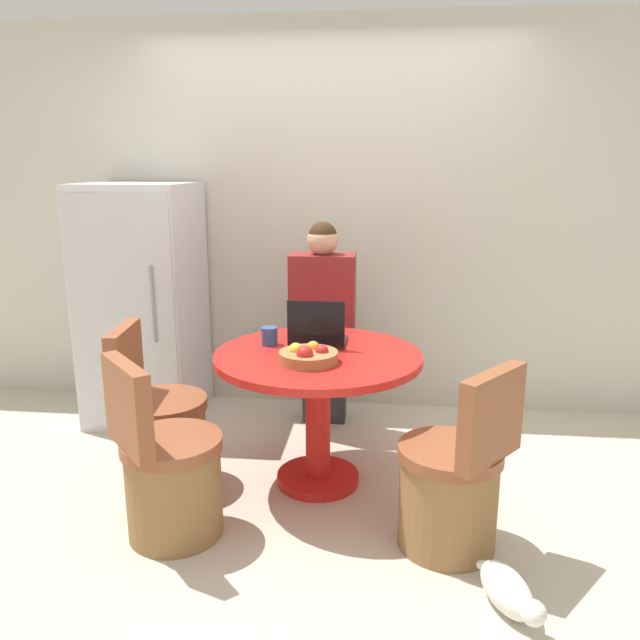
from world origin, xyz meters
name	(u,v)px	position (x,y,z in m)	size (l,w,h in m)	color
ground_plane	(307,497)	(0.00, 0.00, 0.00)	(12.00, 12.00, 0.00)	beige
wall_back	(332,220)	(0.00, 1.38, 1.30)	(7.00, 0.06, 2.60)	beige
refrigerator	(144,304)	(-1.21, 0.98, 0.78)	(0.69, 0.71, 1.55)	silver
dining_table	(318,385)	(0.04, 0.17, 0.55)	(1.07, 1.07, 0.73)	red
chair_near_left_corner	(169,477)	(-0.58, -0.39, 0.29)	(0.53, 0.53, 0.86)	olive
chair_near_right_corner	(452,488)	(0.69, -0.35, 0.29)	(0.53, 0.53, 0.86)	olive
chair_left_side	(161,432)	(-0.79, 0.08, 0.29)	(0.47, 0.46, 0.86)	olive
person_seated	(323,318)	(-0.01, 0.93, 0.72)	(0.40, 0.37, 1.33)	#2D2D38
laptop	(318,335)	(0.02, 0.31, 0.78)	(0.30, 0.24, 0.26)	#232328
fruit_bowl	(308,356)	(0.01, 0.01, 0.76)	(0.29, 0.29, 0.10)	olive
coffee_cup	(269,336)	(-0.24, 0.29, 0.78)	(0.09, 0.09, 0.10)	#2D4C84
cat	(509,591)	(0.87, -0.75, 0.08)	(0.25, 0.40, 0.16)	white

